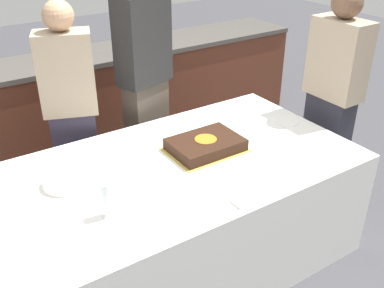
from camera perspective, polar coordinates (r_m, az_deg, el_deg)
ground_plane at (r=3.03m, az=-2.08°, el=-14.48°), size 14.00×14.00×0.00m
back_counter at (r=4.07m, az=-14.55°, el=4.41°), size 4.40×0.58×0.92m
dining_table at (r=2.79m, az=-2.21°, el=-9.05°), size 2.18×1.17×0.72m
cake at (r=2.72m, az=1.73°, el=-0.09°), size 0.46×0.34×0.08m
plate_stack at (r=2.49m, az=-15.84°, el=-4.59°), size 0.23×0.23×0.04m
wine_glass at (r=2.16m, az=-10.88°, el=-6.30°), size 0.06×0.06×0.19m
side_plate_near_cake at (r=2.97m, az=-0.67°, el=1.75°), size 0.18×0.18×0.00m
side_plate_right_edge at (r=3.16m, az=11.79°, el=2.91°), size 0.18×0.18×0.00m
utensil_pile at (r=2.31m, az=6.82°, el=-6.87°), size 0.15×0.11×0.02m
person_cutting_cake at (r=3.26m, az=-5.98°, el=7.43°), size 0.42×0.31×1.73m
person_seated_right at (r=3.33m, az=17.31°, el=5.40°), size 0.20×0.39×1.60m
person_standing_back at (r=3.10m, az=-14.98°, el=3.58°), size 0.40×0.31×1.56m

